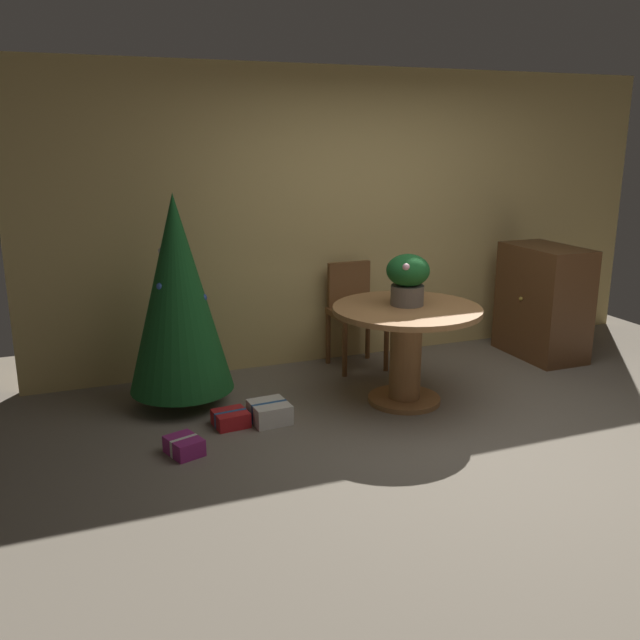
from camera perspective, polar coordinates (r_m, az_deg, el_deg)
ground_plane at (r=4.87m, az=14.15°, el=-10.01°), size 6.60×6.60×0.00m
back_wall_panel at (r=6.37m, az=3.33°, el=8.49°), size 6.00×0.10×2.60m
round_dining_table at (r=5.33m, az=7.12°, el=-1.47°), size 1.13×1.13×0.77m
flower_vase at (r=5.28m, az=7.26°, el=3.55°), size 0.33×0.33×0.39m
wooden_chair_far at (r=6.16m, az=2.81°, el=1.08°), size 0.44×0.42×0.93m
holiday_tree at (r=5.25m, az=-11.67°, el=2.11°), size 0.79×0.79×1.63m
gift_box_cream at (r=5.09m, az=-4.19°, el=-7.59°), size 0.28×0.30×0.15m
gift_box_purple at (r=4.68m, az=-11.15°, el=-10.16°), size 0.26×0.29×0.11m
gift_box_red at (r=5.05m, az=-7.38°, el=-8.06°), size 0.25×0.24×0.11m
wooden_cabinet at (r=6.76m, az=17.93°, el=1.44°), size 0.52×0.84×1.04m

